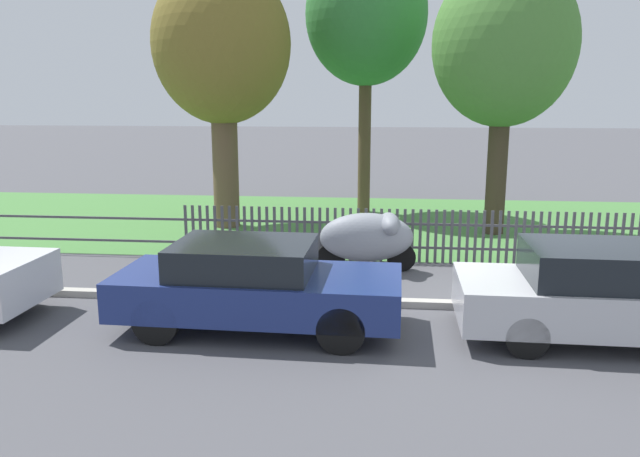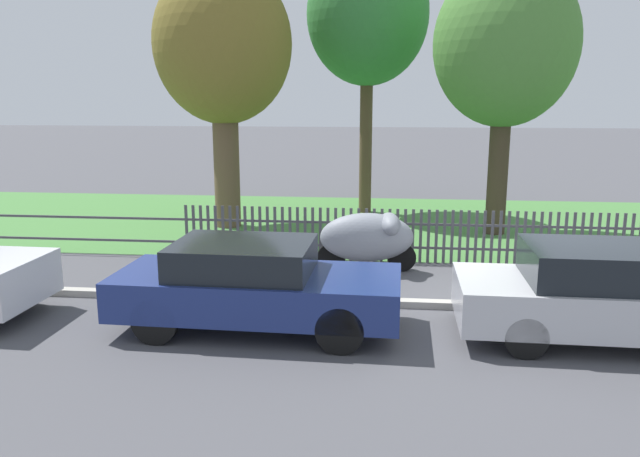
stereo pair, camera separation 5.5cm
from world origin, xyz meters
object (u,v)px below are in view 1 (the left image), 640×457
at_px(tree_behind_motorcycle, 366,16).
at_px(tree_nearest_kerb, 222,47).
at_px(parked_car_navy_estate, 616,294).
at_px(tree_mid_park, 504,46).
at_px(covered_motorcycle, 369,237).
at_px(parked_car_black_saloon, 255,284).

bearing_deg(tree_behind_motorcycle, tree_nearest_kerb, -145.67).
bearing_deg(parked_car_navy_estate, tree_behind_motorcycle, 112.78).
bearing_deg(tree_mid_park, tree_behind_motorcycle, 142.18).
bearing_deg(covered_motorcycle, tree_mid_park, 45.54).
bearing_deg(tree_behind_motorcycle, parked_car_navy_estate, -68.35).
bearing_deg(covered_motorcycle, tree_behind_motorcycle, 87.18).
distance_m(parked_car_black_saloon, parked_car_navy_estate, 5.17).
bearing_deg(parked_car_navy_estate, covered_motorcycle, 138.48).
bearing_deg(tree_behind_motorcycle, tree_mid_park, -37.82).
relative_size(tree_nearest_kerb, tree_behind_motorcycle, 0.88).
distance_m(parked_car_black_saloon, covered_motorcycle, 3.68).
distance_m(parked_car_navy_estate, tree_nearest_kerb, 11.11).
relative_size(covered_motorcycle, tree_mid_park, 0.30).
bearing_deg(tree_nearest_kerb, parked_car_black_saloon, -72.83).
height_order(tree_behind_motorcycle, tree_mid_park, tree_behind_motorcycle).
distance_m(parked_car_navy_estate, tree_behind_motorcycle, 11.55).
height_order(tree_nearest_kerb, tree_behind_motorcycle, tree_behind_motorcycle).
height_order(parked_car_black_saloon, tree_mid_park, tree_mid_park).
bearing_deg(tree_mid_park, parked_car_navy_estate, -86.20).
relative_size(parked_car_black_saloon, parked_car_navy_estate, 0.94).
height_order(parked_car_black_saloon, tree_nearest_kerb, tree_nearest_kerb).
relative_size(parked_car_black_saloon, tree_mid_park, 0.64).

